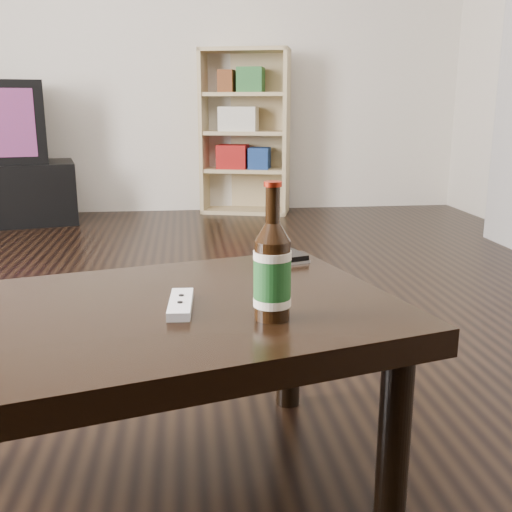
{
  "coord_description": "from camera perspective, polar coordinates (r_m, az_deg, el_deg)",
  "views": [
    {
      "loc": [
        0.37,
        -1.62,
        0.79
      ],
      "look_at": [
        0.5,
        -0.58,
        0.53
      ],
      "focal_mm": 42.0,
      "sensor_mm": 36.0,
      "label": 1
    }
  ],
  "objects": [
    {
      "name": "floor",
      "position": [
        1.84,
        -18.15,
        -12.2
      ],
      "size": [
        5.0,
        6.0,
        0.01
      ],
      "primitive_type": "cube",
      "color": "black",
      "rests_on": "ground"
    },
    {
      "name": "wall_back",
      "position": [
        4.68,
        -12.18,
        20.74
      ],
      "size": [
        5.0,
        0.02,
        2.7
      ],
      "primitive_type": "cube",
      "color": "beige",
      "rests_on": "ground"
    },
    {
      "name": "bookshelf",
      "position": [
        4.52,
        -1.09,
        11.97
      ],
      "size": [
        0.69,
        0.45,
        1.19
      ],
      "rotation": [
        0.0,
        0.0,
        -0.27
      ],
      "color": "tan",
      "rests_on": "floor"
    },
    {
      "name": "coffee_table",
      "position": [
        1.2,
        -12.56,
        -7.57
      ],
      "size": [
        1.21,
        0.89,
        0.41
      ],
      "rotation": [
        0.0,
        0.0,
        0.26
      ],
      "color": "black",
      "rests_on": "floor"
    },
    {
      "name": "beer_bottle",
      "position": [
        1.09,
        1.56,
        -1.51
      ],
      "size": [
        0.09,
        0.09,
        0.25
      ],
      "rotation": [
        0.0,
        0.0,
        -0.3
      ],
      "color": "black",
      "rests_on": "coffee_table"
    },
    {
      "name": "phone",
      "position": [
        1.54,
        3.18,
        0.02
      ],
      "size": [
        0.09,
        0.13,
        0.02
      ],
      "rotation": [
        0.0,
        0.0,
        0.32
      ],
      "color": "#AAAAAC",
      "rests_on": "coffee_table"
    },
    {
      "name": "remote",
      "position": [
        1.18,
        -7.19,
        -4.56
      ],
      "size": [
        0.05,
        0.16,
        0.02
      ],
      "rotation": [
        0.0,
        0.0,
        -0.06
      ],
      "color": "silver",
      "rests_on": "coffee_table"
    }
  ]
}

